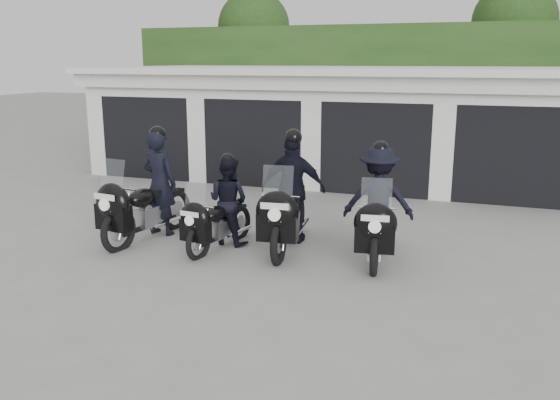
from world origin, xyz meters
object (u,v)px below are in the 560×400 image
(police_bike_c, at_px, (291,196))
(police_bike_d, at_px, (378,206))
(police_bike_a, at_px, (148,194))
(police_bike_b, at_px, (223,207))

(police_bike_c, xyz_separation_m, police_bike_d, (1.51, -0.01, -0.05))
(police_bike_a, xyz_separation_m, police_bike_d, (4.05, 0.45, 0.01))
(police_bike_b, height_order, police_bike_c, police_bike_c)
(police_bike_a, relative_size, police_bike_d, 1.06)
(police_bike_a, relative_size, police_bike_b, 1.24)
(police_bike_b, bearing_deg, police_bike_c, 30.60)
(police_bike_c, bearing_deg, police_bike_a, -176.37)
(police_bike_c, bearing_deg, police_bike_b, -164.82)
(police_bike_c, bearing_deg, police_bike_d, -7.20)
(police_bike_b, xyz_separation_m, police_bike_c, (1.08, 0.43, 0.18))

